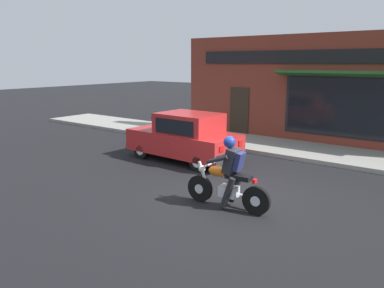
% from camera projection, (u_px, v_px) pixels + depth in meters
% --- Properties ---
extents(ground_plane, '(80.00, 80.00, 0.00)m').
position_uv_depth(ground_plane, '(230.00, 197.00, 8.92)').
color(ground_plane, black).
extents(sidewalk_curb, '(2.60, 22.00, 0.14)m').
position_uv_depth(sidewalk_curb, '(237.00, 141.00, 14.92)').
color(sidewalk_curb, gray).
rests_on(sidewalk_curb, ground).
extents(storefront_building, '(1.25, 11.66, 4.20)m').
position_uv_depth(storefront_building, '(318.00, 90.00, 14.15)').
color(storefront_building, maroon).
rests_on(storefront_building, ground).
extents(motorcycle_with_rider, '(0.57, 2.02, 1.62)m').
position_uv_depth(motorcycle_with_rider, '(228.00, 178.00, 8.13)').
color(motorcycle_with_rider, black).
rests_on(motorcycle_with_rider, ground).
extents(car_hatchback, '(1.77, 3.84, 1.57)m').
position_uv_depth(car_hatchback, '(185.00, 137.00, 12.10)').
color(car_hatchback, black).
rests_on(car_hatchback, ground).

